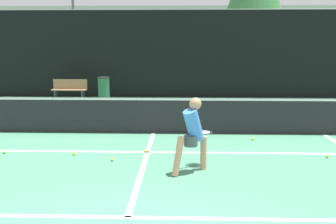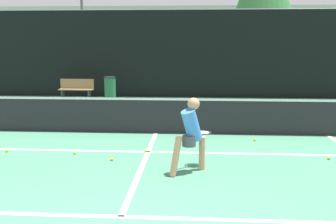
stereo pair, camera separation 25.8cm
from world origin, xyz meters
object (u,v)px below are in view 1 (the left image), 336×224
at_px(trash_bin, 104,89).
at_px(parked_car, 120,78).
at_px(player_practicing, 193,131).
at_px(courtside_bench, 70,89).

bearing_deg(trash_bin, parked_car, 87.34).
relative_size(trash_bin, parked_car, 0.22).
distance_m(player_practicing, courtside_bench, 10.17).
relative_size(courtside_bench, trash_bin, 1.46).
bearing_deg(parked_car, courtside_bench, -115.81).
height_order(courtside_bench, parked_car, parked_car).
xyz_separation_m(courtside_bench, trash_bin, (1.44, -0.09, 0.03)).
bearing_deg(courtside_bench, trash_bin, -1.99).
distance_m(player_practicing, trash_bin, 9.48).
bearing_deg(player_practicing, parked_car, 65.77).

